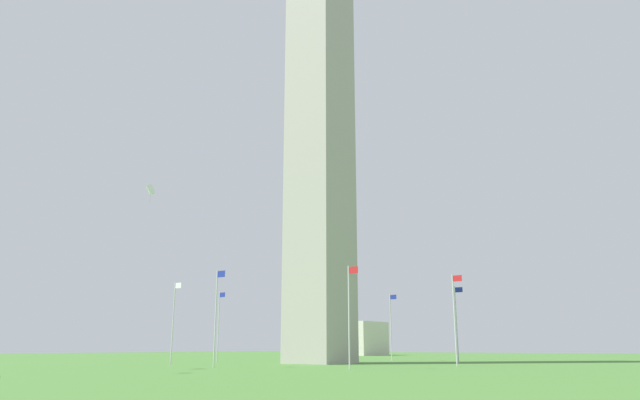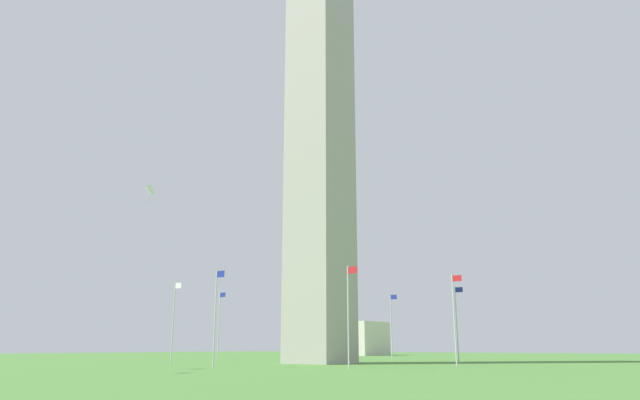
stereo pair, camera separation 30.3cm
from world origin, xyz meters
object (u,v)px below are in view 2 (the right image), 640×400
flagpole_e (392,324)px  flagpole_sw (174,319)px  distant_building (341,339)px  kite_white_box (150,190)px  flagpole_n (455,316)px  obelisk_monument (320,123)px  flagpole_s (219,323)px  flagpole_nw (349,312)px  flagpole_se (303,325)px  flagpole_ne (457,321)px  flagpole_w (216,314)px

flagpole_e → flagpole_sw: (-12.33, -29.77, 0.00)m
distant_building → kite_white_box: bearing=-68.6°
flagpole_n → distant_building: flagpole_n is taller
obelisk_monument → kite_white_box: 26.02m
obelisk_monument → flagpole_sw: obelisk_monument is taller
flagpole_s → distant_building: size_ratio=0.46×
flagpole_n → flagpole_nw: 13.35m
flagpole_nw → distant_building: 87.19m
flagpole_n → flagpole_se: same height
flagpole_n → kite_white_box: 34.29m
flagpole_se → distant_building: (-25.15, 46.89, -1.38)m
kite_white_box → flagpole_s: bearing=118.1°
flagpole_n → flagpole_nw: size_ratio=1.00×
obelisk_monument → flagpole_ne: bearing=44.9°
flagpole_n → flagpole_s: (-34.87, 0.00, 0.00)m
obelisk_monument → flagpole_nw: size_ratio=6.48×
flagpole_se → distant_building: size_ratio=0.46×
distant_building → obelisk_monument: bearing=-57.7°
flagpole_n → flagpole_s: same height
flagpole_s → flagpole_w: (17.44, -17.44, 0.00)m
obelisk_monument → flagpole_s: obelisk_monument is taller
flagpole_s → flagpole_sw: size_ratio=1.00×
flagpole_w → kite_white_box: bearing=-142.6°
flagpole_sw → flagpole_w: 13.35m
flagpole_ne → flagpole_w: size_ratio=1.00×
flagpole_e → flagpole_se: same height
obelisk_monument → flagpole_nw: obelisk_monument is taller
flagpole_e → flagpole_se: 13.35m
kite_white_box → flagpole_w: bearing=37.4°
flagpole_n → flagpole_ne: same height
flagpole_ne → distant_building: size_ratio=0.46×
flagpole_ne → kite_white_box: bearing=-117.9°
flagpole_se → distant_building: bearing=118.2°
obelisk_monument → kite_white_box: size_ratio=31.05×
flagpole_s → flagpole_nw: (29.77, -12.33, 0.00)m
flagpole_w → flagpole_nw: bearing=22.5°
flagpole_n → distant_building: bearing=132.8°
flagpole_sw → flagpole_nw: same height
flagpole_n → flagpole_se: size_ratio=1.00×
flagpole_w → distant_building: flagpole_w is taller
flagpole_ne → kite_white_box: (-18.11, -34.19, 12.60)m
obelisk_monument → flagpole_s: size_ratio=6.48×
obelisk_monument → flagpole_s: 30.86m
flagpole_s → kite_white_box: 27.80m
obelisk_monument → flagpole_se: obelisk_monument is taller
flagpole_sw → kite_white_box: bearing=-55.5°
flagpole_w → obelisk_monument: bearing=90.2°
flagpole_ne → flagpole_e: 13.35m
flagpole_e → flagpole_nw: size_ratio=1.00×
flagpole_e → flagpole_se: (-12.33, -5.11, 0.00)m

